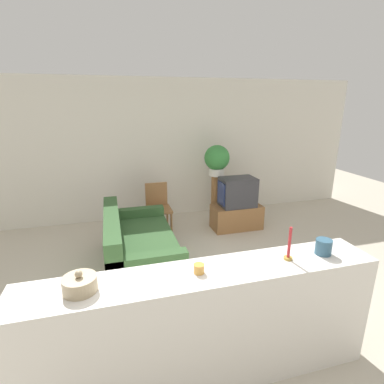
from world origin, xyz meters
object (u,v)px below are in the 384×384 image
(television, at_px, (237,192))
(decorative_bowl, at_px, (80,284))
(couch, at_px, (138,249))
(wooden_chair, at_px, (158,205))
(potted_plant, at_px, (217,159))

(television, relative_size, decorative_bowl, 2.72)
(couch, bearing_deg, wooden_chair, 68.30)
(wooden_chair, height_order, decorative_bowl, decorative_bowl)
(couch, height_order, wooden_chair, wooden_chair)
(decorative_bowl, bearing_deg, couch, 74.24)
(television, distance_m, decorative_bowl, 3.76)
(couch, xyz_separation_m, wooden_chair, (0.48, 1.21, 0.19))
(wooden_chair, xyz_separation_m, potted_plant, (1.14, 0.09, 0.76))
(couch, distance_m, television, 2.14)
(wooden_chair, distance_m, decorative_bowl, 3.36)
(wooden_chair, distance_m, potted_plant, 1.38)
(couch, xyz_separation_m, decorative_bowl, (-0.54, -1.93, 0.78))
(wooden_chair, xyz_separation_m, decorative_bowl, (-1.03, -3.14, 0.59))
(potted_plant, bearing_deg, couch, -141.26)
(couch, height_order, television, television)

